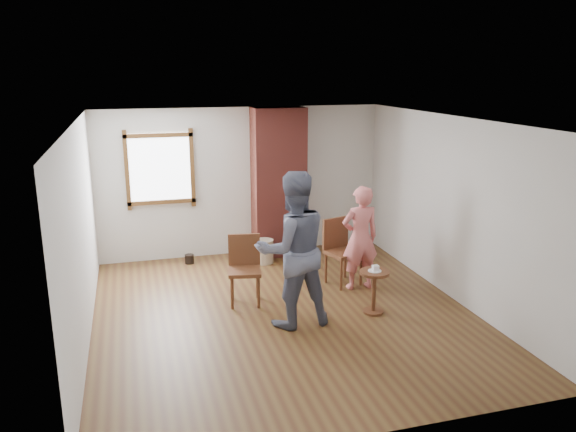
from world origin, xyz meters
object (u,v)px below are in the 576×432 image
object	(u,v)px
dining_chair_left	(245,265)
side_table	(374,285)
dining_chair_right	(340,247)
man	(293,250)
stoneware_crock	(264,251)
person_pink	(360,238)

from	to	relation	value
dining_chair_left	side_table	world-z (taller)	dining_chair_left
dining_chair_right	man	xyz separation A→B (m)	(-1.12, -1.20, 0.44)
stoneware_crock	dining_chair_left	world-z (taller)	dining_chair_left
stoneware_crock	dining_chair_right	world-z (taller)	dining_chair_right
stoneware_crock	dining_chair_right	xyz separation A→B (m)	(0.92, -1.21, 0.36)
side_table	stoneware_crock	bearing A→B (deg)	111.74
stoneware_crock	man	xyz separation A→B (m)	(-0.20, -2.41, 0.81)
dining_chair_left	person_pink	xyz separation A→B (m)	(1.76, 0.02, 0.25)
person_pink	dining_chair_right	bearing A→B (deg)	-57.16
person_pink	man	bearing A→B (deg)	33.93
man	person_pink	world-z (taller)	man
person_pink	stoneware_crock	bearing A→B (deg)	-54.25
stoneware_crock	person_pink	xyz separation A→B (m)	(1.11, -1.50, 0.59)
stoneware_crock	man	world-z (taller)	man
person_pink	side_table	bearing A→B (deg)	79.08
stoneware_crock	man	bearing A→B (deg)	-94.71
dining_chair_left	person_pink	distance (m)	1.78
dining_chair_left	stoneware_crock	bearing A→B (deg)	77.61
dining_chair_left	person_pink	size ratio (longest dim) A/B	0.61
stoneware_crock	dining_chair_left	distance (m)	1.69
man	side_table	bearing A→B (deg)	176.57
side_table	man	xyz separation A→B (m)	(-1.15, -0.02, 0.61)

